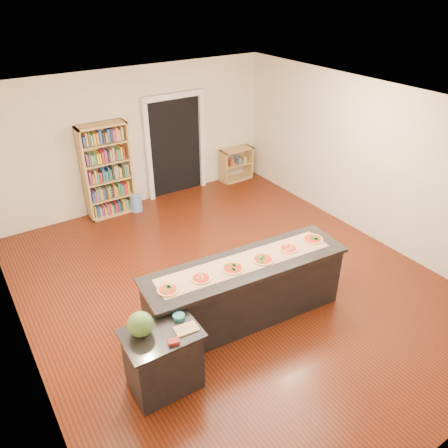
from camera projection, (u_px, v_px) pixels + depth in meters
room at (232, 206)px, 6.28m from camera, size 6.00×7.00×2.80m
doorway at (175, 141)px, 9.32m from camera, size 1.40×0.09×2.21m
kitchen_island at (246, 291)px, 6.07m from camera, size 2.87×0.78×0.95m
side_counter at (163, 360)px, 5.05m from camera, size 0.86×0.63×0.85m
bookshelf at (107, 171)px, 8.55m from camera, size 0.94×0.33×1.88m
low_shelf at (236, 164)px, 10.30m from camera, size 0.77×0.33×0.77m
waste_bin at (136, 203)px, 9.03m from camera, size 0.24×0.24×0.35m
kraft_paper at (246, 262)px, 5.85m from camera, size 2.52×0.67×0.00m
watermelon at (140, 324)px, 4.76m from camera, size 0.28×0.28×0.28m
cutting_board at (186, 329)px, 4.88m from camera, size 0.28×0.20×0.02m
package_red at (174, 342)px, 4.69m from camera, size 0.14×0.12×0.04m
package_teal at (179, 317)px, 5.03m from camera, size 0.14×0.14×0.05m
pizza_a at (168, 290)px, 5.32m from camera, size 0.26×0.26×0.02m
pizza_b at (201, 278)px, 5.52m from camera, size 0.27×0.27×0.02m
pizza_c at (233, 268)px, 5.70m from camera, size 0.28×0.28×0.02m
pizza_d at (263, 259)px, 5.88m from camera, size 0.28×0.28×0.02m
pizza_e at (289, 249)px, 6.11m from camera, size 0.27×0.27×0.02m
pizza_f at (313, 239)px, 6.33m from camera, size 0.28×0.28×0.02m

